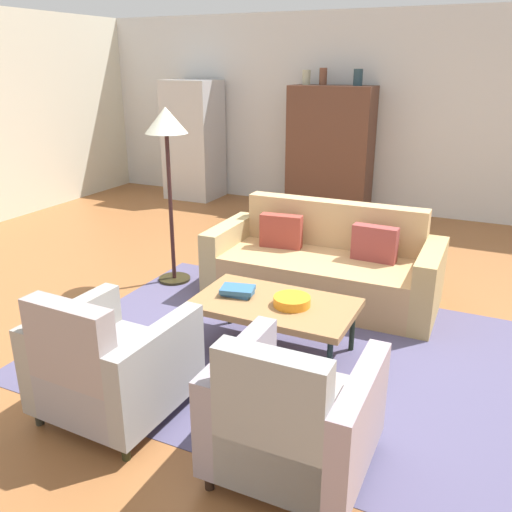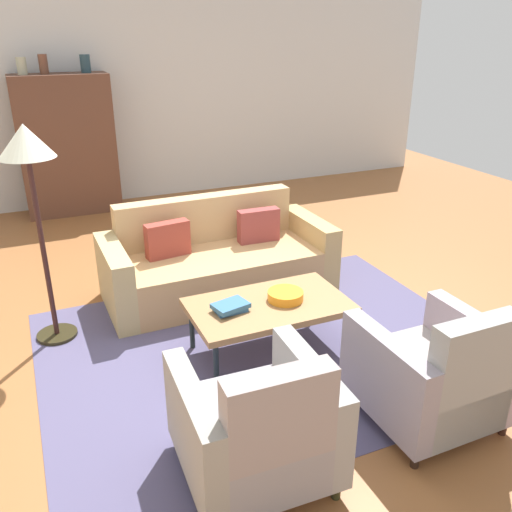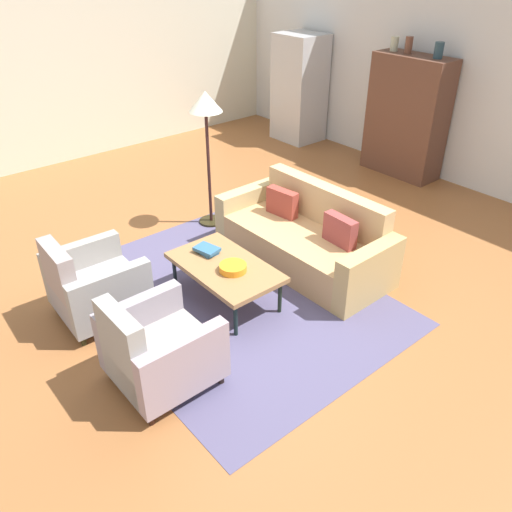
{
  "view_description": "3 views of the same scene",
  "coord_description": "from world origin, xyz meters",
  "px_view_note": "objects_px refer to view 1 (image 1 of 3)",
  "views": [
    {
      "loc": [
        1.51,
        -3.82,
        2.1
      ],
      "look_at": [
        -0.21,
        -0.2,
        0.66
      ],
      "focal_mm": 37.81,
      "sensor_mm": 36.0,
      "label": 1
    },
    {
      "loc": [
        -1.48,
        -3.73,
        2.35
      ],
      "look_at": [
        0.13,
        -0.08,
        0.65
      ],
      "focal_mm": 38.01,
      "sensor_mm": 36.0,
      "label": 2
    },
    {
      "loc": [
        3.64,
        -3.04,
        3.23
      ],
      "look_at": [
        0.35,
        -0.28,
        0.59
      ],
      "focal_mm": 36.3,
      "sensor_mm": 36.0,
      "label": 3
    }
  ],
  "objects_px": {
    "fruit_bowl": "(292,301)",
    "vase_tall": "(306,77)",
    "couch": "(324,267)",
    "coffee_table": "(274,306)",
    "armchair_right": "(291,421)",
    "floor_lamp": "(167,137)",
    "vase_small": "(358,77)",
    "armchair_left": "(108,368)",
    "refrigerator": "(194,140)",
    "cabinet": "(330,150)",
    "vase_round": "(323,76)",
    "book_stack": "(238,291)"
  },
  "relations": [
    {
      "from": "fruit_bowl",
      "to": "vase_tall",
      "type": "relative_size",
      "value": 1.35
    },
    {
      "from": "couch",
      "to": "armchair_right",
      "type": "distance_m",
      "value": 2.43
    },
    {
      "from": "couch",
      "to": "vase_tall",
      "type": "xyz_separation_m",
      "value": [
        -1.36,
        3.04,
        1.61
      ]
    },
    {
      "from": "couch",
      "to": "armchair_left",
      "type": "distance_m",
      "value": 2.43
    },
    {
      "from": "couch",
      "to": "vase_round",
      "type": "xyz_separation_m",
      "value": [
        -1.11,
        3.04,
        1.63
      ]
    },
    {
      "from": "armchair_right",
      "to": "vase_small",
      "type": "distance_m",
      "value": 5.75
    },
    {
      "from": "coffee_table",
      "to": "couch",
      "type": "bearing_deg",
      "value": 90.06
    },
    {
      "from": "armchair_right",
      "to": "floor_lamp",
      "type": "height_order",
      "value": "floor_lamp"
    },
    {
      "from": "couch",
      "to": "vase_tall",
      "type": "bearing_deg",
      "value": -66.69
    },
    {
      "from": "book_stack",
      "to": "floor_lamp",
      "type": "distance_m",
      "value": 1.79
    },
    {
      "from": "vase_small",
      "to": "refrigerator",
      "type": "bearing_deg",
      "value": -177.81
    },
    {
      "from": "vase_tall",
      "to": "refrigerator",
      "type": "distance_m",
      "value": 2.1
    },
    {
      "from": "armchair_left",
      "to": "vase_small",
      "type": "height_order",
      "value": "vase_small"
    },
    {
      "from": "coffee_table",
      "to": "floor_lamp",
      "type": "height_order",
      "value": "floor_lamp"
    },
    {
      "from": "vase_small",
      "to": "book_stack",
      "type": "bearing_deg",
      "value": -85.9
    },
    {
      "from": "coffee_table",
      "to": "book_stack",
      "type": "xyz_separation_m",
      "value": [
        -0.31,
        0.0,
        0.07
      ]
    },
    {
      "from": "armchair_left",
      "to": "vase_round",
      "type": "height_order",
      "value": "vase_round"
    },
    {
      "from": "book_stack",
      "to": "cabinet",
      "type": "distance_m",
      "value": 4.31
    },
    {
      "from": "coffee_table",
      "to": "armchair_left",
      "type": "bearing_deg",
      "value": -117.31
    },
    {
      "from": "cabinet",
      "to": "vase_round",
      "type": "xyz_separation_m",
      "value": [
        -0.15,
        -0.0,
        1.02
      ]
    },
    {
      "from": "vase_tall",
      "to": "refrigerator",
      "type": "relative_size",
      "value": 0.11
    },
    {
      "from": "couch",
      "to": "vase_small",
      "type": "distance_m",
      "value": 3.5
    },
    {
      "from": "vase_tall",
      "to": "floor_lamp",
      "type": "height_order",
      "value": "vase_tall"
    },
    {
      "from": "vase_tall",
      "to": "cabinet",
      "type": "bearing_deg",
      "value": 0.68
    },
    {
      "from": "couch",
      "to": "coffee_table",
      "type": "distance_m",
      "value": 1.19
    },
    {
      "from": "armchair_right",
      "to": "vase_tall",
      "type": "relative_size",
      "value": 4.34
    },
    {
      "from": "couch",
      "to": "refrigerator",
      "type": "distance_m",
      "value": 4.41
    },
    {
      "from": "floor_lamp",
      "to": "armchair_left",
      "type": "bearing_deg",
      "value": -66.48
    },
    {
      "from": "refrigerator",
      "to": "coffee_table",
      "type": "bearing_deg",
      "value": -52.08
    },
    {
      "from": "couch",
      "to": "floor_lamp",
      "type": "relative_size",
      "value": 1.23
    },
    {
      "from": "refrigerator",
      "to": "book_stack",
      "type": "bearing_deg",
      "value": -54.84
    },
    {
      "from": "coffee_table",
      "to": "vase_small",
      "type": "relative_size",
      "value": 5.45
    },
    {
      "from": "vase_small",
      "to": "cabinet",
      "type": "bearing_deg",
      "value": 179.23
    },
    {
      "from": "couch",
      "to": "cabinet",
      "type": "height_order",
      "value": "cabinet"
    },
    {
      "from": "armchair_right",
      "to": "cabinet",
      "type": "height_order",
      "value": "cabinet"
    },
    {
      "from": "armchair_left",
      "to": "armchair_right",
      "type": "relative_size",
      "value": 1.0
    },
    {
      "from": "armchair_right",
      "to": "floor_lamp",
      "type": "distance_m",
      "value": 3.14
    },
    {
      "from": "coffee_table",
      "to": "armchair_right",
      "type": "xyz_separation_m",
      "value": [
        0.6,
        -1.17,
        -0.04
      ]
    },
    {
      "from": "armchair_right",
      "to": "refrigerator",
      "type": "relative_size",
      "value": 0.48
    },
    {
      "from": "vase_round",
      "to": "vase_tall",
      "type": "bearing_deg",
      "value": 180.0
    },
    {
      "from": "vase_round",
      "to": "vase_small",
      "type": "height_order",
      "value": "vase_round"
    },
    {
      "from": "couch",
      "to": "coffee_table",
      "type": "bearing_deg",
      "value": 89.28
    },
    {
      "from": "vase_small",
      "to": "coffee_table",
      "type": "bearing_deg",
      "value": -81.77
    },
    {
      "from": "fruit_bowl",
      "to": "vase_tall",
      "type": "xyz_separation_m",
      "value": [
        -1.5,
        4.23,
        1.45
      ]
    },
    {
      "from": "couch",
      "to": "coffee_table",
      "type": "xyz_separation_m",
      "value": [
        0.0,
        -1.19,
        0.1
      ]
    },
    {
      "from": "armchair_left",
      "to": "refrigerator",
      "type": "xyz_separation_m",
      "value": [
        -2.62,
        5.3,
        0.58
      ]
    },
    {
      "from": "vase_tall",
      "to": "vase_small",
      "type": "relative_size",
      "value": 0.92
    },
    {
      "from": "fruit_bowl",
      "to": "couch",
      "type": "bearing_deg",
      "value": 96.75
    },
    {
      "from": "couch",
      "to": "vase_small",
      "type": "xyz_separation_m",
      "value": [
        -0.61,
        3.04,
        1.62
      ]
    },
    {
      "from": "coffee_table",
      "to": "armchair_right",
      "type": "bearing_deg",
      "value": -62.76
    }
  ]
}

